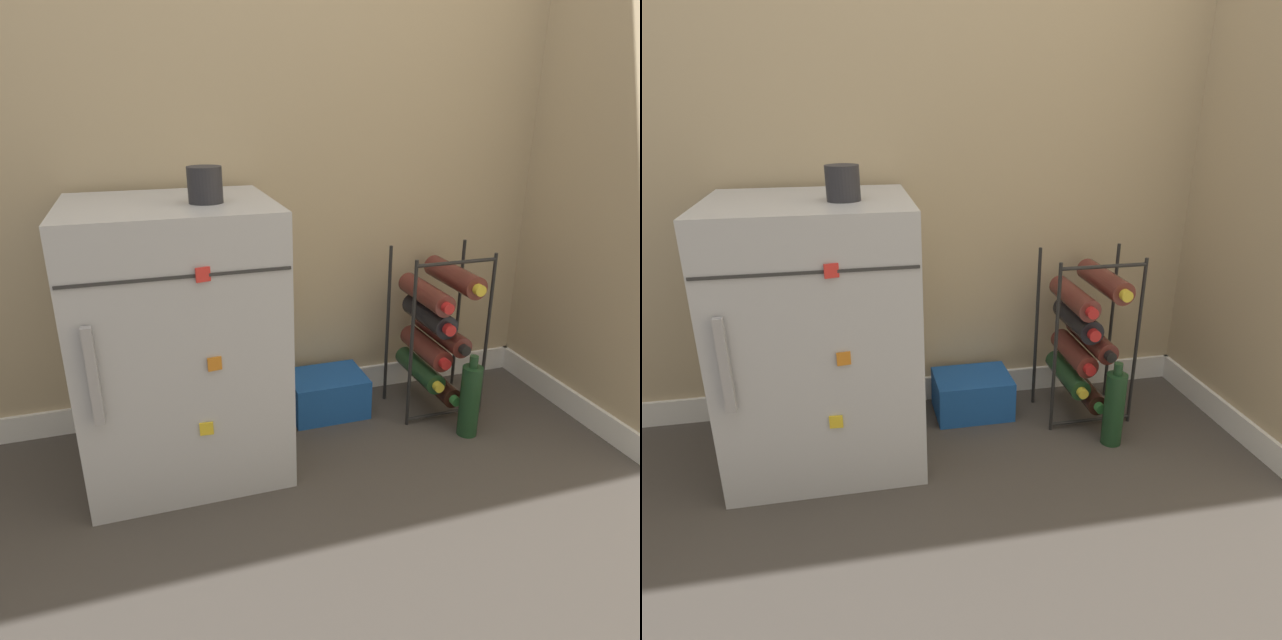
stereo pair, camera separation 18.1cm
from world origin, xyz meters
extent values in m
plane|color=#423D38|center=(0.00, 0.00, 0.00)|extent=(14.00, 14.00, 0.00)
cube|color=tan|center=(0.00, 0.58, 1.25)|extent=(6.89, 0.06, 2.50)
cube|color=white|center=(0.00, 0.54, 0.04)|extent=(6.89, 0.01, 0.09)
cube|color=#B7BABF|center=(-0.39, 0.28, 0.40)|extent=(0.56, 0.49, 0.80)
cube|color=#2D2D2D|center=(-0.39, 0.03, 0.67)|extent=(0.55, 0.00, 0.01)
cube|color=#9E9EA3|center=(-0.61, 0.01, 0.44)|extent=(0.02, 0.02, 0.26)
cube|color=orange|center=(-0.33, 0.03, 0.43)|extent=(0.04, 0.01, 0.04)
cube|color=yellow|center=(-0.36, 0.03, 0.24)|extent=(0.04, 0.01, 0.04)
cube|color=red|center=(-0.34, 0.03, 0.67)|extent=(0.04, 0.01, 0.04)
cylinder|color=black|center=(0.34, 0.24, 0.30)|extent=(0.01, 0.01, 0.59)
cylinder|color=black|center=(0.63, 0.24, 0.30)|extent=(0.01, 0.01, 0.59)
cylinder|color=black|center=(0.34, 0.44, 0.30)|extent=(0.01, 0.01, 0.59)
cylinder|color=black|center=(0.63, 0.44, 0.30)|extent=(0.01, 0.01, 0.59)
cylinder|color=black|center=(0.49, 0.24, 0.02)|extent=(0.29, 0.01, 0.01)
cylinder|color=black|center=(0.49, 0.24, 0.57)|extent=(0.29, 0.01, 0.01)
cylinder|color=black|center=(0.48, 0.34, 0.11)|extent=(0.07, 0.31, 0.07)
cylinder|color=#2D7033|center=(0.48, 0.18, 0.11)|extent=(0.03, 0.02, 0.03)
cylinder|color=#19381E|center=(0.43, 0.34, 0.15)|extent=(0.07, 0.26, 0.07)
cylinder|color=gold|center=(0.43, 0.20, 0.15)|extent=(0.03, 0.02, 0.03)
cylinder|color=#56231E|center=(0.45, 0.34, 0.24)|extent=(0.07, 0.25, 0.07)
cylinder|color=red|center=(0.45, 0.20, 0.24)|extent=(0.04, 0.02, 0.04)
cylinder|color=#56231E|center=(0.51, 0.34, 0.29)|extent=(0.07, 0.29, 0.07)
cylinder|color=black|center=(0.51, 0.19, 0.29)|extent=(0.03, 0.02, 0.03)
cylinder|color=black|center=(0.45, 0.34, 0.36)|extent=(0.08, 0.26, 0.08)
cylinder|color=red|center=(0.45, 0.20, 0.36)|extent=(0.04, 0.02, 0.04)
cylinder|color=#56231E|center=(0.43, 0.34, 0.44)|extent=(0.07, 0.28, 0.07)
cylinder|color=red|center=(0.43, 0.19, 0.44)|extent=(0.04, 0.02, 0.04)
cylinder|color=#56231E|center=(0.54, 0.34, 0.49)|extent=(0.08, 0.29, 0.08)
cylinder|color=gold|center=(0.54, 0.18, 0.49)|extent=(0.04, 0.02, 0.04)
cube|color=#194C9E|center=(0.10, 0.41, 0.07)|extent=(0.27, 0.20, 0.15)
cylinder|color=#28282D|center=(-0.30, 0.23, 0.85)|extent=(0.09, 0.09, 0.09)
cylinder|color=#19381E|center=(0.51, 0.13, 0.12)|extent=(0.07, 0.07, 0.25)
cylinder|color=#19381E|center=(0.51, 0.13, 0.27)|extent=(0.03, 0.03, 0.04)
camera|label=1|loc=(-0.47, -1.31, 1.06)|focal=32.00mm
camera|label=2|loc=(-0.29, -1.35, 1.06)|focal=32.00mm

